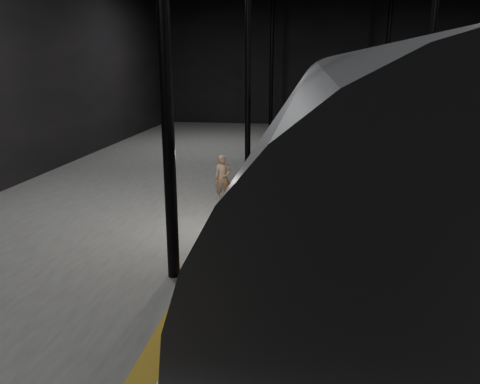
# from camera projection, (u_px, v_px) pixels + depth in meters

# --- Properties ---
(ground) EXTENTS (44.00, 44.00, 0.00)m
(ground) POSITION_uv_depth(u_px,v_px,m) (337.00, 256.00, 13.90)
(ground) COLOR black
(ground) RESTS_ON ground
(platform_left) EXTENTS (9.00, 43.80, 1.00)m
(platform_left) POSITION_uv_depth(u_px,v_px,m) (98.00, 227.00, 14.86)
(platform_left) COLOR #4E4E4B
(platform_left) RESTS_ON ground
(tactile_strip) EXTENTS (0.50, 43.80, 0.01)m
(tactile_strip) POSITION_uv_depth(u_px,v_px,m) (230.00, 218.00, 14.10)
(tactile_strip) COLOR olive
(tactile_strip) RESTS_ON platform_left
(track) EXTENTS (2.40, 43.00, 0.24)m
(track) POSITION_uv_depth(u_px,v_px,m) (337.00, 254.00, 13.88)
(track) COLOR #3F3328
(track) RESTS_ON ground
(train) EXTENTS (3.16, 21.12, 5.65)m
(train) POSITION_uv_depth(u_px,v_px,m) (346.00, 160.00, 11.95)
(train) COLOR #ABAEB4
(train) RESTS_ON ground
(woman) EXTENTS (0.66, 0.54, 1.56)m
(woman) POSITION_uv_depth(u_px,v_px,m) (223.00, 178.00, 15.74)
(woman) COLOR #8E6F57
(woman) RESTS_ON platform_left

